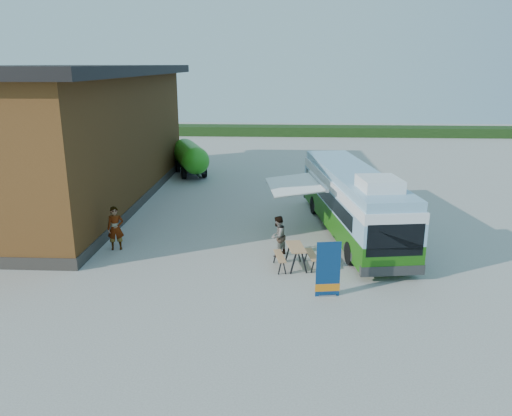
# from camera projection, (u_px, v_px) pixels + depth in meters

# --- Properties ---
(ground) EXTENTS (100.00, 100.00, 0.00)m
(ground) POSITION_uv_depth(u_px,v_px,m) (247.00, 274.00, 18.66)
(ground) COLOR #BCB7AD
(ground) RESTS_ON ground
(barn) EXTENTS (9.60, 21.20, 7.50)m
(barn) POSITION_uv_depth(u_px,v_px,m) (71.00, 138.00, 27.78)
(barn) COLOR brown
(barn) RESTS_ON ground
(hedge) EXTENTS (40.00, 3.00, 1.00)m
(hedge) POSITION_uv_depth(u_px,v_px,m) (344.00, 131.00, 54.57)
(hedge) COLOR #264419
(hedge) RESTS_ON ground
(bus) EXTENTS (3.93, 11.36, 3.42)m
(bus) POSITION_uv_depth(u_px,v_px,m) (352.00, 200.00, 22.70)
(bus) COLOR #2D7012
(bus) RESTS_ON ground
(awning) EXTENTS (2.78, 3.95, 0.48)m
(awning) POSITION_uv_depth(u_px,v_px,m) (298.00, 181.00, 22.40)
(awning) COLOR white
(awning) RESTS_ON ground
(banner) EXTENTS (0.84, 0.26, 1.95)m
(banner) POSITION_uv_depth(u_px,v_px,m) (328.00, 274.00, 16.70)
(banner) COLOR navy
(banner) RESTS_ON ground
(picnic_table) EXTENTS (1.75, 1.61, 0.88)m
(picnic_table) POSITION_uv_depth(u_px,v_px,m) (296.00, 252.00, 19.09)
(picnic_table) COLOR tan
(picnic_table) RESTS_ON ground
(person_a) EXTENTS (0.77, 0.60, 1.87)m
(person_a) POSITION_uv_depth(u_px,v_px,m) (116.00, 228.00, 20.92)
(person_a) COLOR #999999
(person_a) RESTS_ON ground
(person_b) EXTENTS (0.96, 1.03, 1.69)m
(person_b) POSITION_uv_depth(u_px,v_px,m) (278.00, 236.00, 20.26)
(person_b) COLOR #999999
(person_b) RESTS_ON ground
(slurry_tanker) EXTENTS (3.28, 5.86, 2.28)m
(slurry_tanker) POSITION_uv_depth(u_px,v_px,m) (190.00, 156.00, 35.04)
(slurry_tanker) COLOR green
(slurry_tanker) RESTS_ON ground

